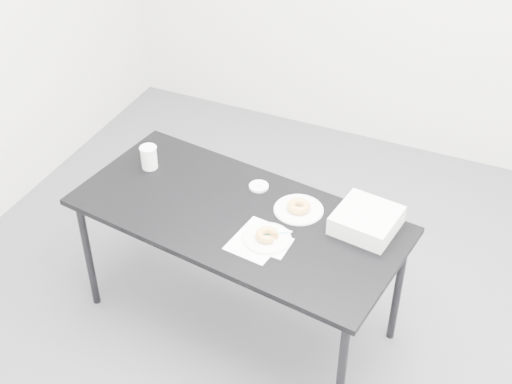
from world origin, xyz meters
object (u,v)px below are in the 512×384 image
at_px(donut_near, 267,235).
at_px(bakery_box, 366,220).
at_px(donut_far, 299,206).
at_px(plate_far, 299,210).
at_px(coffee_cup, 149,157).
at_px(pen, 277,234).
at_px(scorecard, 258,240).
at_px(plate_near, 267,238).
at_px(table, 238,222).

relative_size(donut_near, bakery_box, 0.38).
xyz_separation_m(donut_far, bakery_box, (0.34, 0.00, 0.02)).
distance_m(plate_far, coffee_cup, 0.87).
bearing_deg(pen, donut_far, 48.19).
distance_m(scorecard, bakery_box, 0.53).
xyz_separation_m(coffee_cup, bakery_box, (1.21, -0.02, -0.02)).
bearing_deg(plate_near, donut_far, 77.87).
bearing_deg(donut_near, plate_near, 0.00).
bearing_deg(coffee_cup, donut_far, -1.36).
height_order(table, donut_near, donut_near).
bearing_deg(coffee_cup, table, -15.55).
height_order(table, pen, pen).
distance_m(pen, plate_near, 0.06).
relative_size(table, pen, 13.41).
bearing_deg(scorecard, pen, 52.64).
relative_size(plate_far, coffee_cup, 1.92).
xyz_separation_m(table, pen, (0.24, -0.07, 0.06)).
distance_m(plate_near, donut_near, 0.02).
bearing_deg(table, pen, -8.32).
distance_m(table, plate_far, 0.31).
height_order(donut_far, bakery_box, bakery_box).
distance_m(table, coffee_cup, 0.63).
height_order(scorecard, pen, pen).
xyz_separation_m(pen, bakery_box, (0.37, 0.22, 0.04)).
relative_size(scorecard, plate_far, 1.13).
xyz_separation_m(table, coffee_cup, (-0.60, 0.17, 0.12)).
bearing_deg(plate_near, coffee_cup, 160.61).
height_order(scorecard, plate_near, plate_near).
height_order(pen, bakery_box, bakery_box).
distance_m(scorecard, plate_far, 0.30).
xyz_separation_m(donut_near, coffee_cup, (-0.81, 0.28, 0.04)).
height_order(donut_near, plate_far, donut_near).
distance_m(pen, bakery_box, 0.43).
height_order(pen, donut_far, donut_far).
distance_m(coffee_cup, bakery_box, 1.21).
bearing_deg(bakery_box, scorecard, -138.40).
bearing_deg(table, coffee_cup, 172.45).
height_order(table, scorecard, scorecard).
height_order(plate_near, coffee_cup, coffee_cup).
height_order(pen, donut_near, donut_near).
distance_m(table, donut_far, 0.31).
distance_m(pen, coffee_cup, 0.88).
distance_m(scorecard, pen, 0.10).
bearing_deg(bakery_box, donut_near, -138.27).
bearing_deg(coffee_cup, bakery_box, -0.73).
bearing_deg(plate_far, donut_near, -102.13).
distance_m(table, bakery_box, 0.64).
relative_size(plate_near, plate_far, 0.93).
xyz_separation_m(table, plate_far, (0.27, 0.15, 0.06)).
height_order(pen, coffee_cup, coffee_cup).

